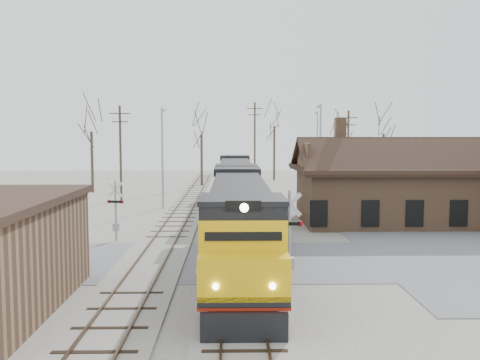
# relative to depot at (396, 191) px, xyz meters

# --- Properties ---
(ground) EXTENTS (140.00, 140.00, 0.00)m
(ground) POSITION_rel_depot_xyz_m (-11.99, -12.00, -2.41)
(ground) COLOR #A7A297
(ground) RESTS_ON ground
(road) EXTENTS (60.00, 9.00, 0.03)m
(road) POSITION_rel_depot_xyz_m (-11.99, -12.00, -2.39)
(road) COLOR slate
(road) RESTS_ON ground
(track_main) EXTENTS (3.40, 90.00, 0.24)m
(track_main) POSITION_rel_depot_xyz_m (-11.99, 3.00, -2.34)
(track_main) COLOR #A7A297
(track_main) RESTS_ON ground
(track_siding) EXTENTS (3.40, 90.00, 0.24)m
(track_siding) POSITION_rel_depot_xyz_m (-16.49, 3.00, -2.34)
(track_siding) COLOR #A7A297
(track_siding) RESTS_ON ground
(depot) EXTENTS (15.20, 9.31, 7.90)m
(depot) POSITION_rel_depot_xyz_m (0.00, 0.00, 0.00)
(depot) COLOR #876146
(depot) RESTS_ON ground
(locomotive_lead) EXTENTS (2.99, 20.01, 4.44)m
(locomotive_lead) POSITION_rel_depot_xyz_m (-11.99, -13.88, -0.07)
(locomotive_lead) COLOR black
(locomotive_lead) RESTS_ON ground
(locomotive_trailing) EXTENTS (2.99, 20.01, 4.20)m
(locomotive_trailing) POSITION_rel_depot_xyz_m (-11.99, 6.40, -0.07)
(locomotive_trailing) COLOR black
(locomotive_trailing) RESTS_ON ground
(crossbuck_near) EXTENTS (1.19, 0.31, 4.18)m
(crossbuck_near) POSITION_rel_depot_xyz_m (-9.83, -16.41, -0.45)
(crossbuck_near) COLOR #A5A8AD
(crossbuck_near) RESTS_ON ground
(crossbuck_far) EXTENTS (1.07, 0.31, 3.76)m
(crossbuck_far) POSITION_rel_depot_xyz_m (-19.57, -6.48, -0.62)
(crossbuck_far) COLOR #A5A8AD
(crossbuck_far) RESTS_ON ground
(streetlight_a) EXTENTS (0.25, 2.04, 8.98)m
(streetlight_a) POSITION_rel_depot_xyz_m (-18.50, 8.22, 2.62)
(streetlight_a) COLOR #A5A8AD
(streetlight_a) RESTS_ON ground
(streetlight_b) EXTENTS (0.25, 2.04, 9.42)m
(streetlight_b) POSITION_rel_depot_xyz_m (-4.03, 10.37, 2.85)
(streetlight_b) COLOR #A5A8AD
(streetlight_b) RESTS_ON ground
(streetlight_c) EXTENTS (0.25, 2.04, 9.32)m
(streetlight_c) POSITION_rel_depot_xyz_m (-2.14, 23.91, 2.79)
(streetlight_c) COLOR #A5A8AD
(streetlight_c) RESTS_ON ground
(utility_pole_a) EXTENTS (2.00, 0.24, 9.46)m
(utility_pole_a) POSITION_rel_depot_xyz_m (-23.38, 13.80, 2.55)
(utility_pole_a) COLOR #382D23
(utility_pole_a) RESTS_ON ground
(utility_pole_b) EXTENTS (2.00, 0.24, 10.76)m
(utility_pole_b) POSITION_rel_depot_xyz_m (-9.26, 30.39, 3.20)
(utility_pole_b) COLOR #382D23
(utility_pole_b) RESTS_ON ground
(utility_pole_c) EXTENTS (2.00, 0.24, 9.27)m
(utility_pole_c) POSITION_rel_depot_xyz_m (0.80, 20.38, 2.45)
(utility_pole_c) COLOR #382D23
(utility_pole_c) RESTS_ON ground
(tree_a) EXTENTS (4.63, 4.63, 11.35)m
(tree_a) POSITION_rel_depot_xyz_m (-28.21, 21.50, 5.68)
(tree_a) COLOR #382D23
(tree_a) RESTS_ON ground
(tree_b) EXTENTS (4.38, 4.38, 10.74)m
(tree_b) POSITION_rel_depot_xyz_m (-16.13, 28.79, 5.24)
(tree_b) COLOR #382D23
(tree_b) RESTS_ON ground
(tree_c) EXTENTS (5.21, 5.21, 12.76)m
(tree_c) POSITION_rel_depot_xyz_m (-6.12, 37.45, 6.69)
(tree_c) COLOR #382D23
(tree_c) RESTS_ON ground
(tree_d) EXTENTS (3.80, 3.80, 9.31)m
(tree_d) POSITION_rel_depot_xyz_m (1.94, 29.64, 4.21)
(tree_d) COLOR #382D23
(tree_d) RESTS_ON ground
(tree_e) EXTENTS (4.48, 4.48, 10.98)m
(tree_e) POSITION_rel_depot_xyz_m (7.16, 28.64, 5.41)
(tree_e) COLOR #382D23
(tree_e) RESTS_ON ground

